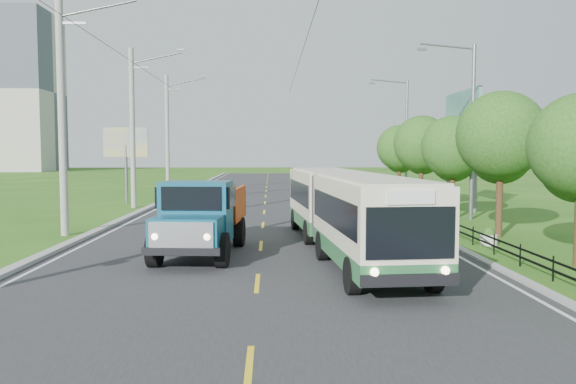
{
  "coord_description": "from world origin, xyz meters",
  "views": [
    {
      "loc": [
        0.34,
        -14.74,
        3.48
      ],
      "look_at": [
        1.07,
        7.79,
        1.9
      ],
      "focal_mm": 35.0,
      "sensor_mm": 36.0,
      "label": 1
    }
  ],
  "objects_px": {
    "tree_third": "(501,140)",
    "planter_near": "(489,237)",
    "pole_mid": "(133,127)",
    "tree_fourth": "(453,151)",
    "planter_mid": "(429,214)",
    "streetlight_far": "(405,134)",
    "streetlight_mid": "(470,125)",
    "pole_near": "(63,114)",
    "billboard_left": "(126,147)",
    "planter_far": "(395,201)",
    "tree_fifth": "(422,147)",
    "tree_back": "(400,150)",
    "billboard_right": "(462,123)",
    "dump_truck": "(202,213)",
    "pole_far": "(168,134)",
    "bus": "(345,206)"
  },
  "relations": [
    {
      "from": "tree_third",
      "to": "billboard_left",
      "type": "distance_m",
      "value": 25.02
    },
    {
      "from": "streetlight_far",
      "to": "billboard_left",
      "type": "distance_m",
      "value": 20.56
    },
    {
      "from": "pole_near",
      "to": "planter_near",
      "type": "bearing_deg",
      "value": -10.09
    },
    {
      "from": "pole_mid",
      "to": "streetlight_far",
      "type": "bearing_deg",
      "value": 20.32
    },
    {
      "from": "tree_fourth",
      "to": "planter_mid",
      "type": "distance_m",
      "value": 3.53
    },
    {
      "from": "pole_near",
      "to": "pole_far",
      "type": "xyz_separation_m",
      "value": [
        0.0,
        24.0,
        0.0
      ]
    },
    {
      "from": "planter_far",
      "to": "planter_near",
      "type": "bearing_deg",
      "value": -90.0
    },
    {
      "from": "tree_fourth",
      "to": "streetlight_far",
      "type": "bearing_deg",
      "value": 86.75
    },
    {
      "from": "tree_third",
      "to": "planter_near",
      "type": "xyz_separation_m",
      "value": [
        -1.26,
        -2.14,
        -3.7
      ]
    },
    {
      "from": "tree_third",
      "to": "pole_near",
      "type": "bearing_deg",
      "value": 177.29
    },
    {
      "from": "streetlight_mid",
      "to": "billboard_left",
      "type": "xyz_separation_m",
      "value": [
        -20.14,
        10.0,
        -1.04
      ]
    },
    {
      "from": "tree_fourth",
      "to": "billboard_left",
      "type": "distance_m",
      "value": 21.72
    },
    {
      "from": "planter_mid",
      "to": "billboard_left",
      "type": "xyz_separation_m",
      "value": [
        -18.1,
        10.0,
        3.58
      ]
    },
    {
      "from": "planter_mid",
      "to": "billboard_right",
      "type": "bearing_deg",
      "value": 58.34
    },
    {
      "from": "tree_fifth",
      "to": "streetlight_far",
      "type": "distance_m",
      "value": 7.97
    },
    {
      "from": "tree_third",
      "to": "pole_mid",
      "type": "bearing_deg",
      "value": 144.64
    },
    {
      "from": "billboard_left",
      "to": "streetlight_mid",
      "type": "bearing_deg",
      "value": -26.4
    },
    {
      "from": "tree_fourth",
      "to": "dump_truck",
      "type": "relative_size",
      "value": 0.86
    },
    {
      "from": "tree_third",
      "to": "billboard_right",
      "type": "relative_size",
      "value": 0.82
    },
    {
      "from": "pole_near",
      "to": "streetlight_far",
      "type": "bearing_deg",
      "value": 45.14
    },
    {
      "from": "tree_fourth",
      "to": "planter_mid",
      "type": "xyz_separation_m",
      "value": [
        -1.26,
        -0.14,
        -3.3
      ]
    },
    {
      "from": "pole_near",
      "to": "planter_mid",
      "type": "distance_m",
      "value": 18.23
    },
    {
      "from": "tree_fourth",
      "to": "planter_mid",
      "type": "bearing_deg",
      "value": -173.61
    },
    {
      "from": "tree_third",
      "to": "streetlight_mid",
      "type": "bearing_deg",
      "value": 82.36
    },
    {
      "from": "pole_far",
      "to": "streetlight_far",
      "type": "bearing_deg",
      "value": -14.81
    },
    {
      "from": "streetlight_far",
      "to": "streetlight_mid",
      "type": "bearing_deg",
      "value": -90.0
    },
    {
      "from": "billboard_right",
      "to": "pole_mid",
      "type": "bearing_deg",
      "value": 177.22
    },
    {
      "from": "pole_far",
      "to": "billboard_right",
      "type": "xyz_separation_m",
      "value": [
        20.56,
        -13.0,
        0.25
      ]
    },
    {
      "from": "streetlight_far",
      "to": "dump_truck",
      "type": "xyz_separation_m",
      "value": [
        -12.61,
        -23.74,
        -3.46
      ]
    },
    {
      "from": "billboard_left",
      "to": "billboard_right",
      "type": "distance_m",
      "value": 22.21
    },
    {
      "from": "pole_far",
      "to": "bus",
      "type": "bearing_deg",
      "value": -68.49
    },
    {
      "from": "tree_fourth",
      "to": "planter_mid",
      "type": "height_order",
      "value": "tree_fourth"
    },
    {
      "from": "planter_mid",
      "to": "planter_far",
      "type": "xyz_separation_m",
      "value": [
        0.0,
        8.0,
        0.0
      ]
    },
    {
      "from": "tree_third",
      "to": "planter_near",
      "type": "bearing_deg",
      "value": -120.41
    },
    {
      "from": "billboard_left",
      "to": "planter_near",
      "type": "bearing_deg",
      "value": -44.84
    },
    {
      "from": "billboard_right",
      "to": "dump_truck",
      "type": "relative_size",
      "value": 1.17
    },
    {
      "from": "pole_mid",
      "to": "tree_third",
      "type": "xyz_separation_m",
      "value": [
        18.12,
        -12.86,
        -1.11
      ]
    },
    {
      "from": "tree_back",
      "to": "billboard_right",
      "type": "xyz_separation_m",
      "value": [
        2.44,
        -6.14,
        1.69
      ]
    },
    {
      "from": "tree_fourth",
      "to": "tree_fifth",
      "type": "height_order",
      "value": "tree_fifth"
    },
    {
      "from": "planter_mid",
      "to": "dump_truck",
      "type": "relative_size",
      "value": 0.11
    },
    {
      "from": "planter_far",
      "to": "dump_truck",
      "type": "relative_size",
      "value": 0.11
    },
    {
      "from": "pole_near",
      "to": "tree_fifth",
      "type": "xyz_separation_m",
      "value": [
        18.12,
        11.14,
        -1.24
      ]
    },
    {
      "from": "tree_third",
      "to": "dump_truck",
      "type": "height_order",
      "value": "tree_third"
    },
    {
      "from": "tree_third",
      "to": "dump_truck",
      "type": "relative_size",
      "value": 0.96
    },
    {
      "from": "dump_truck",
      "to": "planter_mid",
      "type": "bearing_deg",
      "value": 47.08
    },
    {
      "from": "tree_third",
      "to": "billboard_left",
      "type": "relative_size",
      "value": 1.15
    },
    {
      "from": "streetlight_mid",
      "to": "planter_mid",
      "type": "distance_m",
      "value": 5.05
    },
    {
      "from": "planter_mid",
      "to": "bus",
      "type": "height_order",
      "value": "bus"
    },
    {
      "from": "streetlight_far",
      "to": "planter_far",
      "type": "bearing_deg",
      "value": -108.8
    },
    {
      "from": "pole_near",
      "to": "billboard_left",
      "type": "height_order",
      "value": "pole_near"
    }
  ]
}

